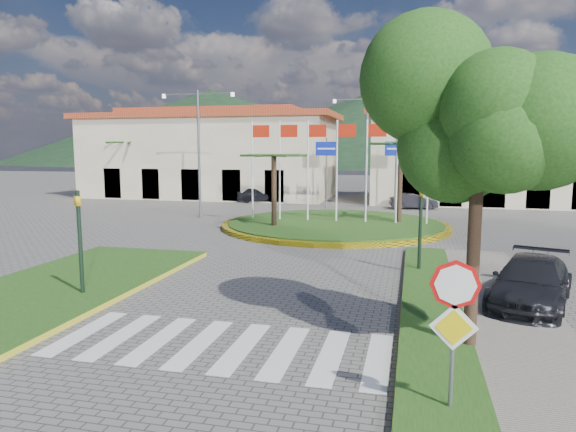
% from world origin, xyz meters
% --- Properties ---
extents(sidewalk_right, '(4.00, 28.00, 0.15)m').
position_xyz_m(sidewalk_right, '(6.00, 2.00, 0.07)').
color(sidewalk_right, gray).
rests_on(sidewalk_right, ground).
extents(verge_right, '(1.60, 28.00, 0.18)m').
position_xyz_m(verge_right, '(4.80, 2.00, 0.09)').
color(verge_right, '#1C4A15').
rests_on(verge_right, ground).
extents(median_left, '(5.00, 14.00, 0.18)m').
position_xyz_m(median_left, '(-6.50, 6.00, 0.09)').
color(median_left, '#1C4A15').
rests_on(median_left, ground).
extents(crosswalk, '(8.00, 3.00, 0.01)m').
position_xyz_m(crosswalk, '(0.00, 4.00, 0.01)').
color(crosswalk, silver).
rests_on(crosswalk, ground).
extents(roundabout_island, '(12.70, 12.70, 6.00)m').
position_xyz_m(roundabout_island, '(0.00, 22.00, 0.18)').
color(roundabout_island, yellow).
rests_on(roundabout_island, ground).
extents(stop_sign, '(0.80, 0.11, 2.65)m').
position_xyz_m(stop_sign, '(4.90, 1.96, 1.79)').
color(stop_sign, slate).
rests_on(stop_sign, ground).
extents(deciduous_tree, '(3.60, 3.60, 6.80)m').
position_xyz_m(deciduous_tree, '(5.50, 5.00, 5.18)').
color(deciduous_tree, black).
rests_on(deciduous_tree, ground).
extents(traffic_light_left, '(0.15, 0.18, 3.20)m').
position_xyz_m(traffic_light_left, '(-5.20, 6.50, 1.94)').
color(traffic_light_left, black).
rests_on(traffic_light_left, ground).
extents(traffic_light_right, '(0.15, 0.18, 3.20)m').
position_xyz_m(traffic_light_right, '(4.50, 12.00, 1.94)').
color(traffic_light_right, black).
rests_on(traffic_light_right, ground).
extents(traffic_light_far, '(0.18, 0.15, 3.20)m').
position_xyz_m(traffic_light_far, '(8.00, 26.00, 1.94)').
color(traffic_light_far, black).
rests_on(traffic_light_far, ground).
extents(direction_sign_west, '(1.60, 0.14, 5.20)m').
position_xyz_m(direction_sign_west, '(-2.00, 30.97, 3.53)').
color(direction_sign_west, slate).
rests_on(direction_sign_west, ground).
extents(direction_sign_east, '(1.60, 0.14, 5.20)m').
position_xyz_m(direction_sign_east, '(3.00, 30.97, 3.53)').
color(direction_sign_east, slate).
rests_on(direction_sign_east, ground).
extents(street_lamp_centre, '(4.80, 0.16, 8.00)m').
position_xyz_m(street_lamp_centre, '(1.00, 30.00, 4.50)').
color(street_lamp_centre, slate).
rests_on(street_lamp_centre, ground).
extents(street_lamp_west, '(4.80, 0.16, 8.00)m').
position_xyz_m(street_lamp_west, '(-9.00, 24.00, 4.50)').
color(street_lamp_west, slate).
rests_on(street_lamp_west, ground).
extents(building_left, '(23.32, 9.54, 8.05)m').
position_xyz_m(building_left, '(-14.00, 38.00, 3.90)').
color(building_left, '#C5B995').
rests_on(building_left, ground).
extents(building_right, '(19.08, 9.54, 8.05)m').
position_xyz_m(building_right, '(10.00, 38.00, 3.90)').
color(building_right, '#C5B995').
rests_on(building_right, ground).
extents(hill_far_west, '(140.00, 140.00, 22.00)m').
position_xyz_m(hill_far_west, '(-55.00, 140.00, 11.00)').
color(hill_far_west, black).
rests_on(hill_far_west, ground).
extents(hill_far_mid, '(180.00, 180.00, 30.00)m').
position_xyz_m(hill_far_mid, '(15.00, 160.00, 15.00)').
color(hill_far_mid, black).
rests_on(hill_far_mid, ground).
extents(hill_near_back, '(110.00, 110.00, 16.00)m').
position_xyz_m(hill_near_back, '(-10.00, 130.00, 8.00)').
color(hill_near_back, black).
rests_on(hill_near_back, ground).
extents(white_van, '(4.94, 2.68, 1.31)m').
position_xyz_m(white_van, '(-14.09, 34.94, 0.66)').
color(white_van, silver).
rests_on(white_van, ground).
extents(car_dark_a, '(4.05, 2.25, 1.31)m').
position_xyz_m(car_dark_a, '(-8.00, 34.04, 0.65)').
color(car_dark_a, black).
rests_on(car_dark_a, ground).
extents(car_dark_b, '(3.58, 1.72, 1.13)m').
position_xyz_m(car_dark_b, '(4.30, 32.26, 0.57)').
color(car_dark_b, black).
rests_on(car_dark_b, ground).
extents(car_side_right, '(3.25, 5.03, 1.36)m').
position_xyz_m(car_side_right, '(7.50, 8.82, 0.68)').
color(car_side_right, black).
rests_on(car_side_right, ground).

